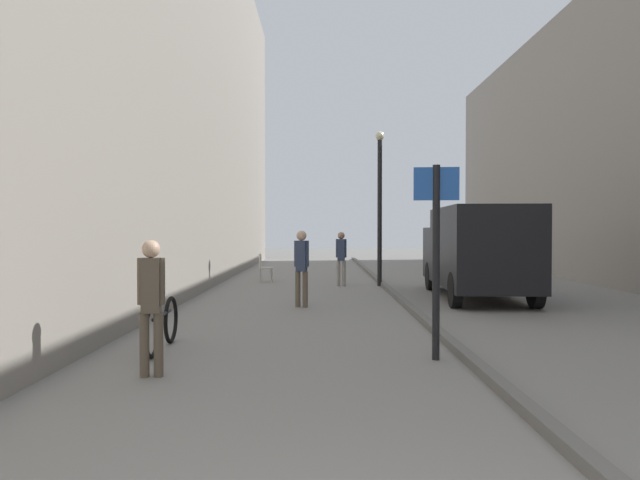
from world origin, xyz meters
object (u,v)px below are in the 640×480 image
object	(u,v)px
bicycle_leaning	(159,324)
pedestrian_far_crossing	(149,298)
pedestrian_main_foreground	(339,255)
lamp_post	(377,198)
pedestrian_mid_block	(299,263)
street_sign_post	(434,244)
cafe_chair_near_window	(261,266)
delivery_van	(474,250)

from	to	relation	value
bicycle_leaning	pedestrian_far_crossing	bearing A→B (deg)	-80.25
pedestrian_main_foreground	pedestrian_far_crossing	bearing A→B (deg)	-96.61
lamp_post	bicycle_leaning	bearing A→B (deg)	-113.46
pedestrian_mid_block	lamp_post	xyz separation A→B (m)	(2.25, 4.86, 1.73)
street_sign_post	bicycle_leaning	distance (m)	4.04
pedestrian_main_foreground	pedestrian_far_crossing	size ratio (longest dim) A/B	1.03
cafe_chair_near_window	pedestrian_far_crossing	bearing A→B (deg)	-11.03
lamp_post	cafe_chair_near_window	xyz separation A→B (m)	(-3.72, 1.34, -2.18)
delivery_van	bicycle_leaning	distance (m)	8.93
pedestrian_mid_block	pedestrian_far_crossing	size ratio (longest dim) A/B	1.06
pedestrian_main_foreground	pedestrian_mid_block	bearing A→B (deg)	-95.50
pedestrian_mid_block	lamp_post	size ratio (longest dim) A/B	0.36
pedestrian_far_crossing	lamp_post	distance (m)	11.75
delivery_van	bicycle_leaning	size ratio (longest dim) A/B	3.13
pedestrian_mid_block	cafe_chair_near_window	bearing A→B (deg)	117.64
street_sign_post	cafe_chair_near_window	bearing A→B (deg)	-67.86
delivery_van	pedestrian_main_foreground	bearing A→B (deg)	139.61
bicycle_leaning	cafe_chair_near_window	world-z (taller)	bicycle_leaning
pedestrian_mid_block	delivery_van	xyz separation A→B (m)	(4.38, 1.70, 0.24)
street_sign_post	cafe_chair_near_window	world-z (taller)	street_sign_post
pedestrian_mid_block	street_sign_post	size ratio (longest dim) A/B	0.66
pedestrian_main_foreground	delivery_van	bearing A→B (deg)	-36.23
pedestrian_main_foreground	delivery_van	size ratio (longest dim) A/B	0.30
delivery_van	bicycle_leaning	world-z (taller)	delivery_van
delivery_van	bicycle_leaning	bearing A→B (deg)	-131.83
pedestrian_main_foreground	street_sign_post	world-z (taller)	street_sign_post
pedestrian_mid_block	delivery_van	world-z (taller)	delivery_van
delivery_van	street_sign_post	distance (m)	7.33
pedestrian_far_crossing	bicycle_leaning	xyz separation A→B (m)	(-0.28, 1.49, -0.55)
pedestrian_mid_block	cafe_chair_near_window	world-z (taller)	pedestrian_mid_block
pedestrian_far_crossing	cafe_chair_near_window	xyz separation A→B (m)	(0.11, 12.31, -0.39)
lamp_post	bicycle_leaning	distance (m)	10.59
cafe_chair_near_window	pedestrian_mid_block	bearing A→B (deg)	2.77
cafe_chair_near_window	bicycle_leaning	bearing A→B (deg)	-12.61
pedestrian_far_crossing	delivery_van	distance (m)	9.83
pedestrian_far_crossing	cafe_chair_near_window	size ratio (longest dim) A/B	1.72
pedestrian_main_foreground	bicycle_leaning	distance (m)	9.90
street_sign_post	cafe_chair_near_window	xyz separation A→B (m)	(-3.43, 11.41, -1.00)
pedestrian_main_foreground	delivery_van	world-z (taller)	delivery_van
pedestrian_main_foreground	delivery_van	distance (m)	4.56
pedestrian_far_crossing	street_sign_post	size ratio (longest dim) A/B	0.62
pedestrian_mid_block	cafe_chair_near_window	size ratio (longest dim) A/B	1.83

